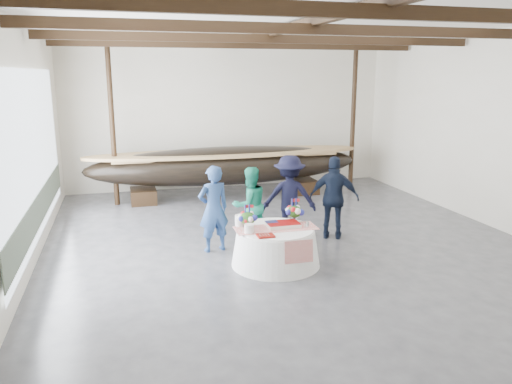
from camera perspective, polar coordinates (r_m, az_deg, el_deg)
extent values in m
cube|color=#3D3D42|center=(10.53, 4.00, -6.13)|extent=(10.00, 12.00, 0.01)
cube|color=silver|center=(15.76, -3.13, 8.75)|extent=(10.00, 0.02, 4.50)
cube|color=silver|center=(9.59, -25.34, 4.55)|extent=(0.02, 12.00, 4.50)
cube|color=silver|center=(12.58, 26.37, 6.24)|extent=(0.02, 12.00, 4.50)
cube|color=white|center=(9.98, 4.44, 19.03)|extent=(10.00, 12.00, 0.01)
cube|color=black|center=(6.77, 14.97, 19.25)|extent=(9.80, 0.12, 0.18)
cube|color=black|center=(9.02, 6.65, 18.00)|extent=(9.80, 0.12, 0.18)
cube|color=black|center=(11.38, 1.77, 17.09)|extent=(9.80, 0.12, 0.18)
cube|color=black|center=(13.79, -1.40, 16.44)|extent=(9.80, 0.12, 0.18)
cube|color=black|center=(9.97, 4.43, 18.35)|extent=(0.15, 11.76, 0.15)
cylinder|color=black|center=(13.88, -16.13, 7.64)|extent=(0.14, 0.14, 4.50)
cylinder|color=black|center=(15.46, 11.05, 8.44)|extent=(0.14, 0.14, 4.50)
cube|color=silver|center=(10.60, -24.05, 4.02)|extent=(0.02, 7.00, 3.20)
cube|color=#596654|center=(10.81, -23.45, -1.73)|extent=(0.02, 7.00, 0.60)
cube|color=black|center=(14.23, -12.74, -0.43)|extent=(0.69, 0.89, 0.40)
cube|color=black|center=(15.16, 5.48, 0.68)|extent=(0.69, 0.89, 0.40)
ellipsoid|color=black|center=(14.36, -3.38, 3.03)|extent=(7.92, 1.58, 1.09)
cube|color=#9E7A4C|center=(14.31, -3.39, 4.20)|extent=(6.34, 1.04, 0.06)
cone|color=white|center=(9.40, 2.26, -6.32)|extent=(1.66, 1.66, 0.69)
cylinder|color=white|center=(9.29, 2.28, -4.27)|extent=(1.41, 1.41, 0.04)
cube|color=red|center=(9.28, 2.28, -4.13)|extent=(1.55, 0.59, 0.01)
cube|color=white|center=(9.37, 3.08, -3.76)|extent=(0.60, 0.40, 0.07)
cylinder|color=white|center=(8.98, -0.78, -4.21)|extent=(0.18, 0.18, 0.16)
cylinder|color=white|center=(9.39, -1.88, -3.27)|extent=(0.18, 0.18, 0.21)
cube|color=maroon|center=(8.81, 1.10, -5.01)|extent=(0.30, 0.24, 0.03)
cone|color=silver|center=(9.34, 5.84, -3.72)|extent=(0.09, 0.09, 0.12)
imported|color=navy|center=(10.00, -4.88, -1.93)|extent=(0.72, 0.55, 1.76)
imported|color=#1C9372|center=(10.51, -0.71, -1.49)|extent=(0.92, 0.79, 1.63)
imported|color=black|center=(10.86, 3.83, -0.53)|extent=(1.31, 0.97, 1.81)
imported|color=black|center=(10.88, 8.93, -0.66)|extent=(1.14, 0.87, 1.81)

